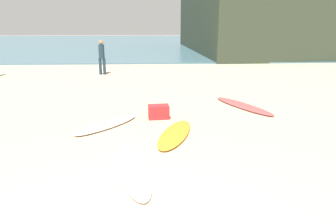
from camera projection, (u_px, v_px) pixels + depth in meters
ocean_water at (151, 43)px, 38.93m from camera, size 120.00×40.00×0.08m
surfboard_0 at (132, 169)px, 5.66m from camera, size 1.03×2.36×0.07m
surfboard_1 at (107, 125)px, 8.07m from camera, size 1.68×1.91×0.09m
surfboard_2 at (175, 134)px, 7.40m from camera, size 1.19×2.19×0.09m
surfboard_4 at (243, 106)px, 9.89m from camera, size 1.57×2.52×0.08m
beachgoer_near at (102, 56)px, 15.71m from camera, size 0.34×0.28×1.69m
beach_cooler at (159, 112)px, 8.69m from camera, size 0.59×0.41×0.37m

